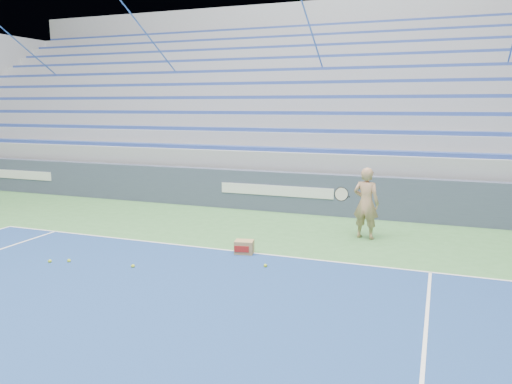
{
  "coord_description": "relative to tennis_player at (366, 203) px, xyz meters",
  "views": [
    {
      "loc": [
        4.15,
        2.99,
        2.91
      ],
      "look_at": [
        0.67,
        12.38,
        1.15
      ],
      "focal_mm": 35.0,
      "sensor_mm": 36.0,
      "label": 1
    }
  ],
  "objects": [
    {
      "name": "sponsor_barrier",
      "position": [
        -2.69,
        2.05,
        -0.24
      ],
      "size": [
        30.0,
        0.32,
        1.1
      ],
      "color": "#3D455C",
      "rests_on": "ground"
    },
    {
      "name": "tennis_ball_2",
      "position": [
        -1.39,
        -2.67,
        -0.76
      ],
      "size": [
        0.07,
        0.07,
        0.07
      ],
      "primitive_type": "sphere",
      "color": "#B7D32B",
      "rests_on": "ground"
    },
    {
      "name": "tennis_ball_0",
      "position": [
        -4.93,
        -3.67,
        -0.76
      ],
      "size": [
        0.07,
        0.07,
        0.07
      ],
      "primitive_type": "sphere",
      "color": "#B7D32B",
      "rests_on": "ground"
    },
    {
      "name": "ball_box",
      "position": [
        -2.06,
        -2.03,
        -0.65
      ],
      "size": [
        0.41,
        0.34,
        0.27
      ],
      "color": "#A4804F",
      "rests_on": "ground"
    },
    {
      "name": "tennis_player",
      "position": [
        0.0,
        0.0,
        0.0
      ],
      "size": [
        0.93,
        0.86,
        1.58
      ],
      "color": "tan",
      "rests_on": "ground"
    },
    {
      "name": "bleachers",
      "position": [
        -2.69,
        7.77,
        1.57
      ],
      "size": [
        31.0,
        9.15,
        7.3
      ],
      "color": "#95979D",
      "rests_on": "ground"
    },
    {
      "name": "tennis_ball_3",
      "position": [
        -3.62,
        -3.52,
        -0.76
      ],
      "size": [
        0.07,
        0.07,
        0.07
      ],
      "primitive_type": "sphere",
      "color": "#B7D32B",
      "rests_on": "ground"
    },
    {
      "name": "tennis_ball_1",
      "position": [
        -5.24,
        -3.82,
        -0.76
      ],
      "size": [
        0.07,
        0.07,
        0.07
      ],
      "primitive_type": "sphere",
      "color": "#B7D32B",
      "rests_on": "ground"
    }
  ]
}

